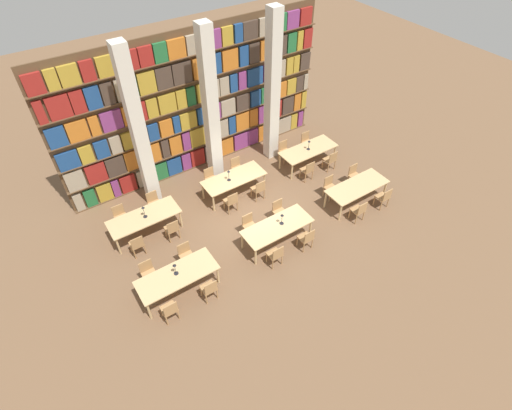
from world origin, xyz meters
name	(u,v)px	position (x,y,z in m)	size (l,w,h in m)	color
ground_plane	(254,217)	(0.00, 0.00, 0.00)	(40.00, 40.00, 0.00)	brown
bookshelf_bank	(197,106)	(-0.01, 3.84, 2.64)	(10.64, 0.35, 5.50)	brown
pillar_left	(139,134)	(-2.64, 2.73, 3.00)	(0.45, 0.45, 6.00)	silver
pillar_center	(211,110)	(0.00, 2.73, 3.00)	(0.45, 0.45, 6.00)	silver
pillar_right	(272,90)	(2.64, 2.73, 3.00)	(0.45, 0.45, 6.00)	silver
reading_table_0	(177,276)	(-3.58, -1.37, 0.71)	(2.39, 0.96, 0.78)	tan
chair_0	(170,310)	(-4.21, -2.13, 0.49)	(0.42, 0.40, 0.90)	tan
chair_1	(148,273)	(-4.21, -0.61, 0.49)	(0.42, 0.40, 0.90)	tan
chair_2	(209,289)	(-2.95, -2.13, 0.49)	(0.42, 0.40, 0.90)	tan
chair_3	(186,255)	(-2.95, -0.61, 0.49)	(0.42, 0.40, 0.90)	tan
desk_lamp_0	(175,267)	(-3.58, -1.32, 1.08)	(0.14, 0.14, 0.45)	#232328
reading_table_1	(277,227)	(-0.01, -1.41, 0.71)	(2.39, 0.96, 0.78)	tan
chair_4	(276,255)	(-0.61, -2.17, 0.49)	(0.42, 0.40, 0.90)	tan
chair_5	(249,225)	(-0.61, -0.64, 0.49)	(0.42, 0.40, 0.90)	tan
chair_6	(307,238)	(0.63, -2.17, 0.49)	(0.42, 0.40, 0.90)	tan
chair_7	(279,211)	(0.63, -0.64, 0.49)	(0.42, 0.40, 0.90)	tan
desk_lamp_1	(282,217)	(0.17, -1.40, 1.08)	(0.14, 0.14, 0.44)	#232328
reading_table_2	(357,188)	(3.56, -1.42, 0.71)	(2.39, 0.96, 0.78)	tan
chair_8	(359,210)	(2.97, -2.18, 0.49)	(0.42, 0.40, 0.90)	tan
chair_9	(330,186)	(2.97, -0.65, 0.49)	(0.42, 0.40, 0.90)	tan
chair_10	(384,197)	(4.20, -2.18, 0.49)	(0.42, 0.40, 0.90)	tan
chair_11	(354,175)	(4.20, -0.65, 0.49)	(0.42, 0.40, 0.90)	tan
reading_table_3	(144,218)	(-3.48, 1.40, 0.71)	(2.39, 0.96, 0.78)	tan
chair_12	(137,244)	(-4.08, 0.64, 0.49)	(0.42, 0.40, 0.90)	tan
chair_13	(121,216)	(-4.08, 2.17, 0.49)	(0.42, 0.40, 0.90)	tan
chair_14	(172,229)	(-2.84, 0.64, 0.49)	(0.42, 0.40, 0.90)	tan
chair_15	(154,202)	(-2.84, 2.17, 0.49)	(0.42, 0.40, 0.90)	tan
desk_lamp_2	(143,210)	(-3.44, 1.37, 1.10)	(0.14, 0.14, 0.48)	#232328
reading_table_4	(234,179)	(0.08, 1.47, 0.71)	(2.39, 0.96, 0.78)	tan
chair_16	(231,201)	(-0.51, 0.70, 0.49)	(0.42, 0.40, 0.90)	tan
chair_17	(211,178)	(-0.51, 2.23, 0.49)	(0.42, 0.40, 0.90)	tan
chair_18	(259,189)	(0.68, 0.70, 0.49)	(0.42, 0.40, 0.90)	tan
chair_19	(237,167)	(0.68, 2.23, 0.49)	(0.42, 0.40, 0.90)	tan
desk_lamp_3	(229,174)	(-0.14, 1.44, 1.09)	(0.14, 0.14, 0.46)	#232328
reading_table_5	(308,150)	(3.52, 1.33, 0.71)	(2.39, 0.96, 0.78)	tan
chair_20	(308,170)	(2.90, 0.57, 0.49)	(0.42, 0.40, 0.90)	tan
chair_21	(284,150)	(2.90, 2.09, 0.49)	(0.42, 0.40, 0.90)	tan
chair_22	(331,160)	(4.07, 0.57, 0.49)	(0.42, 0.40, 0.90)	tan
chair_23	(307,141)	(4.07, 2.09, 0.49)	(0.42, 0.40, 0.90)	tan
desk_lamp_4	(309,143)	(3.50, 1.32, 1.07)	(0.14, 0.14, 0.43)	#232328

